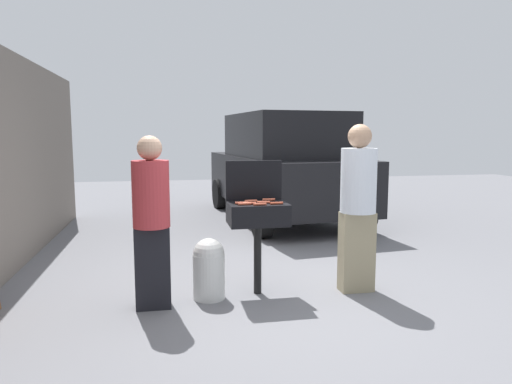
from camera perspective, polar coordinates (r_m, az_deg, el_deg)
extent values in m
plane|color=slate|center=(5.04, 2.22, -11.99)|extent=(24.00, 24.00, 0.00)
cylinder|color=black|center=(4.86, 0.20, -8.19)|extent=(0.08, 0.08, 0.73)
cube|color=black|center=(4.76, 0.20, -2.66)|extent=(0.60, 0.44, 0.22)
cube|color=black|center=(4.93, -0.29, 1.43)|extent=(0.60, 0.05, 0.42)
cylinder|color=#C6593D|center=(4.89, 1.57, -0.94)|extent=(0.13, 0.04, 0.03)
cylinder|color=#B74C33|center=(4.60, -1.41, -1.47)|extent=(0.13, 0.03, 0.03)
cylinder|color=#B74C33|center=(4.58, 0.47, -1.50)|extent=(0.13, 0.03, 0.03)
cylinder|color=#B74C33|center=(4.66, -1.78, -1.36)|extent=(0.13, 0.03, 0.03)
cylinder|color=#C6593D|center=(4.79, -0.62, -1.11)|extent=(0.13, 0.04, 0.03)
cylinder|color=#B74C33|center=(4.63, -0.80, -1.39)|extent=(0.13, 0.03, 0.03)
cylinder|color=#AD4228|center=(4.65, 2.53, -1.38)|extent=(0.13, 0.03, 0.03)
cylinder|color=#B74C33|center=(4.70, 0.92, -1.27)|extent=(0.13, 0.04, 0.03)
cylinder|color=silver|center=(4.78, -5.77, -10.21)|extent=(0.32, 0.32, 0.46)
sphere|color=silver|center=(4.71, -5.81, -7.54)|extent=(0.31, 0.31, 0.31)
cube|color=black|center=(4.57, -12.50, -9.03)|extent=(0.33, 0.18, 0.79)
cylinder|color=#B23338|center=(4.43, -12.75, -0.24)|extent=(0.34, 0.34, 0.62)
sphere|color=tan|center=(4.39, -12.90, 5.27)|extent=(0.23, 0.23, 0.23)
cube|color=gray|center=(5.04, 12.21, -7.16)|extent=(0.35, 0.19, 0.84)
cylinder|color=silver|center=(4.91, 12.44, 1.37)|extent=(0.37, 0.37, 0.66)
sphere|color=tan|center=(4.89, 12.59, 6.69)|extent=(0.24, 0.24, 0.24)
cube|color=black|center=(9.06, 3.22, 1.59)|extent=(2.35, 4.57, 0.90)
cube|color=black|center=(8.83, 3.71, 6.96)|extent=(2.02, 2.77, 0.80)
cylinder|color=black|center=(8.11, 12.98, -2.46)|extent=(0.29, 0.66, 0.64)
cylinder|color=black|center=(7.39, 0.72, -3.21)|extent=(0.29, 0.66, 0.64)
cylinder|color=black|center=(10.86, 4.89, 0.12)|extent=(0.29, 0.66, 0.64)
cylinder|color=black|center=(10.33, -4.45, -0.24)|extent=(0.29, 0.66, 0.64)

